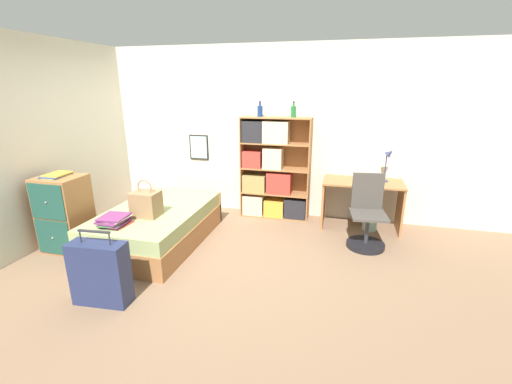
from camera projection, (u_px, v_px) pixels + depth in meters
name	position (u px, v px, depth m)	size (l,w,h in m)	color
ground_plane	(200.00, 247.00, 4.43)	(14.00, 14.00, 0.00)	#84664C
wall_back	(234.00, 132.00, 5.46)	(10.00, 0.09, 2.60)	beige
wall_left	(54.00, 141.00, 4.53)	(0.06, 10.00, 2.60)	beige
bed	(157.00, 225.00, 4.53)	(1.15, 1.80, 0.47)	#A36B3D
handbag	(146.00, 204.00, 4.16)	(0.32, 0.26, 0.46)	#93704C
book_stack_on_bed	(114.00, 220.00, 3.92)	(0.33, 0.38, 0.11)	#B2382D
suitcase	(100.00, 273.00, 3.23)	(0.55, 0.25, 0.75)	navy
dresser	(65.00, 213.00, 4.27)	(0.52, 0.49, 0.95)	#A36B3D
magazine_pile_on_dresser	(57.00, 175.00, 4.15)	(0.27, 0.36, 0.03)	#99894C
bookcase	(270.00, 172.00, 5.29)	(1.06, 0.31, 1.56)	#A36B3D
bottle_green	(260.00, 111.00, 5.04)	(0.08, 0.08, 0.23)	navy
bottle_brown	(293.00, 111.00, 4.95)	(0.08, 0.08, 0.23)	#1E6B2D
desk	(362.00, 196.00, 4.92)	(1.11, 0.57, 0.70)	#A36B3D
desk_lamp	(388.00, 159.00, 4.75)	(0.16, 0.12, 0.48)	navy
desk_chair	(367.00, 224.00, 4.40)	(0.49, 0.49, 0.94)	black
waste_bin	(370.00, 220.00, 4.93)	(0.21, 0.21, 0.30)	#99C1B2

